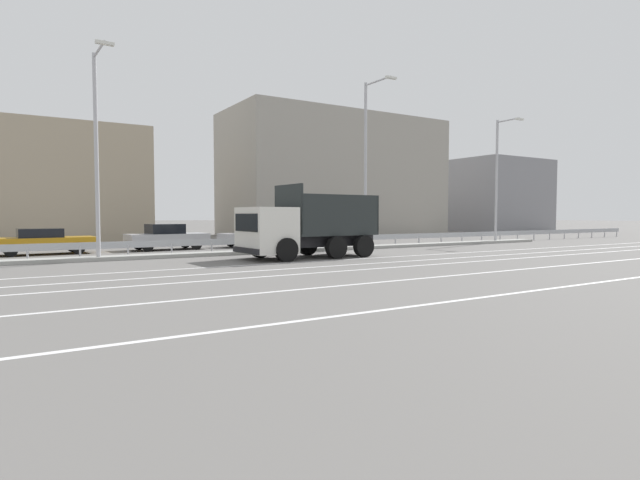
{
  "coord_description": "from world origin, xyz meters",
  "views": [
    {
      "loc": [
        -14.93,
        -20.93,
        2.03
      ],
      "look_at": [
        -1.25,
        1.15,
        0.71
      ],
      "focal_mm": 28.0,
      "sensor_mm": 36.0,
      "label": 1
    }
  ],
  "objects_px": {
    "street_lamp_2": "(367,157)",
    "parked_car_3": "(167,237)",
    "dump_truck": "(295,232)",
    "parked_car_2": "(43,241)",
    "street_lamp_1": "(97,146)",
    "street_lamp_3": "(498,175)",
    "parked_car_4": "(258,235)",
    "parked_car_5": "(341,232)",
    "median_road_sign": "(341,229)"
  },
  "relations": [
    {
      "from": "dump_truck",
      "to": "median_road_sign",
      "type": "xyz_separation_m",
      "value": [
        5.04,
        3.56,
        -0.04
      ]
    },
    {
      "from": "dump_truck",
      "to": "parked_car_2",
      "type": "xyz_separation_m",
      "value": [
        -9.86,
        8.78,
        -0.55
      ]
    },
    {
      "from": "street_lamp_1",
      "to": "street_lamp_2",
      "type": "height_order",
      "value": "street_lamp_2"
    },
    {
      "from": "street_lamp_1",
      "to": "parked_car_2",
      "type": "height_order",
      "value": "street_lamp_1"
    },
    {
      "from": "street_lamp_3",
      "to": "parked_car_5",
      "type": "distance_m",
      "value": 11.99
    },
    {
      "from": "dump_truck",
      "to": "street_lamp_3",
      "type": "bearing_deg",
      "value": -81.42
    },
    {
      "from": "parked_car_3",
      "to": "parked_car_5",
      "type": "xyz_separation_m",
      "value": [
        12.22,
        -0.03,
        0.03
      ]
    },
    {
      "from": "parked_car_2",
      "to": "median_road_sign",
      "type": "bearing_deg",
      "value": 67.76
    },
    {
      "from": "median_road_sign",
      "to": "street_lamp_1",
      "type": "height_order",
      "value": "street_lamp_1"
    },
    {
      "from": "dump_truck",
      "to": "parked_car_5",
      "type": "height_order",
      "value": "dump_truck"
    },
    {
      "from": "street_lamp_1",
      "to": "parked_car_5",
      "type": "bearing_deg",
      "value": 18.8
    },
    {
      "from": "dump_truck",
      "to": "street_lamp_2",
      "type": "distance_m",
      "value": 8.84
    },
    {
      "from": "street_lamp_3",
      "to": "street_lamp_1",
      "type": "bearing_deg",
      "value": -179.43
    },
    {
      "from": "street_lamp_3",
      "to": "parked_car_3",
      "type": "xyz_separation_m",
      "value": [
        -22.12,
        5.43,
        -4.11
      ]
    },
    {
      "from": "street_lamp_2",
      "to": "dump_truck",
      "type": "bearing_deg",
      "value": -152.62
    },
    {
      "from": "parked_car_4",
      "to": "parked_car_5",
      "type": "distance_m",
      "value": 6.49
    },
    {
      "from": "dump_truck",
      "to": "parked_car_5",
      "type": "relative_size",
      "value": 1.58
    },
    {
      "from": "dump_truck",
      "to": "parked_car_4",
      "type": "distance_m",
      "value": 9.14
    },
    {
      "from": "parked_car_2",
      "to": "parked_car_4",
      "type": "relative_size",
      "value": 0.99
    },
    {
      "from": "street_lamp_1",
      "to": "parked_car_5",
      "type": "xyz_separation_m",
      "value": [
        16.63,
        5.66,
        -4.24
      ]
    },
    {
      "from": "parked_car_5",
      "to": "street_lamp_1",
      "type": "bearing_deg",
      "value": -69.72
    },
    {
      "from": "street_lamp_2",
      "to": "parked_car_4",
      "type": "relative_size",
      "value": 2.0
    },
    {
      "from": "dump_truck",
      "to": "parked_car_2",
      "type": "relative_size",
      "value": 1.38
    },
    {
      "from": "street_lamp_1",
      "to": "parked_car_5",
      "type": "relative_size",
      "value": 2.1
    },
    {
      "from": "street_lamp_2",
      "to": "parked_car_3",
      "type": "height_order",
      "value": "street_lamp_2"
    },
    {
      "from": "street_lamp_3",
      "to": "parked_car_4",
      "type": "height_order",
      "value": "street_lamp_3"
    },
    {
      "from": "street_lamp_1",
      "to": "parked_car_3",
      "type": "bearing_deg",
      "value": 52.24
    },
    {
      "from": "dump_truck",
      "to": "parked_car_3",
      "type": "xyz_separation_m",
      "value": [
        -3.55,
        8.91,
        -0.49
      ]
    },
    {
      "from": "street_lamp_1",
      "to": "street_lamp_3",
      "type": "bearing_deg",
      "value": 0.57
    },
    {
      "from": "parked_car_2",
      "to": "parked_car_5",
      "type": "distance_m",
      "value": 18.52
    },
    {
      "from": "parked_car_3",
      "to": "parked_car_5",
      "type": "height_order",
      "value": "parked_car_5"
    },
    {
      "from": "street_lamp_2",
      "to": "parked_car_2",
      "type": "height_order",
      "value": "street_lamp_2"
    },
    {
      "from": "median_road_sign",
      "to": "parked_car_2",
      "type": "distance_m",
      "value": 15.79
    },
    {
      "from": "street_lamp_3",
      "to": "median_road_sign",
      "type": "bearing_deg",
      "value": 179.63
    },
    {
      "from": "parked_car_2",
      "to": "parked_car_4",
      "type": "height_order",
      "value": "parked_car_4"
    },
    {
      "from": "parked_car_5",
      "to": "dump_truck",
      "type": "bearing_deg",
      "value": -42.84
    },
    {
      "from": "street_lamp_3",
      "to": "parked_car_3",
      "type": "bearing_deg",
      "value": 166.21
    },
    {
      "from": "parked_car_5",
      "to": "street_lamp_2",
      "type": "bearing_deg",
      "value": -16.94
    },
    {
      "from": "parked_car_2",
      "to": "dump_truck",
      "type": "bearing_deg",
      "value": 45.36
    },
    {
      "from": "street_lamp_2",
      "to": "parked_car_4",
      "type": "bearing_deg",
      "value": 131.8
    },
    {
      "from": "street_lamp_3",
      "to": "parked_car_3",
      "type": "distance_m",
      "value": 23.14
    },
    {
      "from": "dump_truck",
      "to": "parked_car_2",
      "type": "bearing_deg",
      "value": 46.3
    },
    {
      "from": "parked_car_5",
      "to": "parked_car_2",
      "type": "bearing_deg",
      "value": -88.22
    },
    {
      "from": "parked_car_4",
      "to": "parked_car_5",
      "type": "xyz_separation_m",
      "value": [
        6.49,
        0.01,
        0.05
      ]
    },
    {
      "from": "dump_truck",
      "to": "parked_car_5",
      "type": "distance_m",
      "value": 12.41
    },
    {
      "from": "dump_truck",
      "to": "parked_car_4",
      "type": "bearing_deg",
      "value": -15.82
    },
    {
      "from": "street_lamp_2",
      "to": "street_lamp_3",
      "type": "distance_m",
      "value": 11.68
    },
    {
      "from": "median_road_sign",
      "to": "street_lamp_1",
      "type": "distance_m",
      "value": 13.56
    },
    {
      "from": "parked_car_2",
      "to": "parked_car_4",
      "type": "distance_m",
      "value": 12.03
    },
    {
      "from": "parked_car_4",
      "to": "parked_car_5",
      "type": "height_order",
      "value": "parked_car_5"
    }
  ]
}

